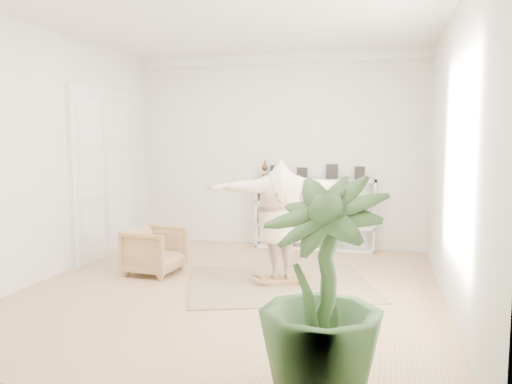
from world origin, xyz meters
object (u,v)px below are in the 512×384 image
armchair (154,251)px  houseplant (322,289)px  rocker_board (280,279)px  bookshelf (314,215)px  person (280,217)px

armchair → houseplant: bearing=-130.8°
rocker_board → houseplant: bearing=-92.3°
rocker_board → bookshelf: bearing=66.5°
bookshelf → houseplant: bearing=-81.8°
houseplant → rocker_board: bearing=107.6°
bookshelf → rocker_board: 2.50m
person → houseplant: (0.93, -2.93, -0.09)m
rocker_board → person: bearing=174.1°
armchair → person: size_ratio=0.38×
bookshelf → person: bearing=-93.6°
bookshelf → rocker_board: size_ratio=3.61×
bookshelf → armchair: 3.16m
bookshelf → rocker_board: (-0.15, -2.44, -0.56)m
rocker_board → person: person is taller
bookshelf → person: size_ratio=1.09×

